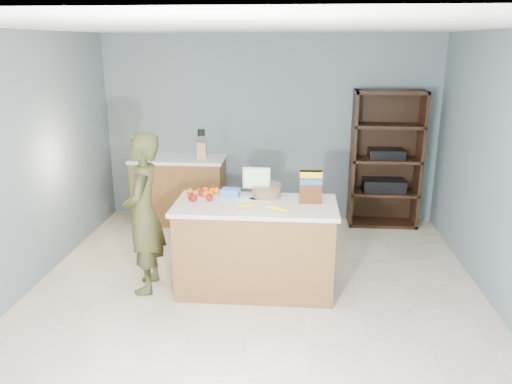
# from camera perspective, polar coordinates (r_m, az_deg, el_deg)

# --- Properties ---
(floor) EXTENTS (4.50, 5.00, 0.02)m
(floor) POSITION_cam_1_polar(r_m,az_deg,el_deg) (4.86, -0.35, -12.56)
(floor) COLOR beige
(floor) RESTS_ON ground
(walls) EXTENTS (4.52, 5.02, 2.51)m
(walls) POSITION_cam_1_polar(r_m,az_deg,el_deg) (4.30, -0.39, 6.98)
(walls) COLOR slate
(walls) RESTS_ON ground
(counter_peninsula) EXTENTS (1.56, 0.76, 0.90)m
(counter_peninsula) POSITION_cam_1_polar(r_m,az_deg,el_deg) (4.95, -0.05, -6.66)
(counter_peninsula) COLOR brown
(counter_peninsula) RESTS_ON ground
(back_cabinet) EXTENTS (1.24, 0.62, 0.90)m
(back_cabinet) POSITION_cam_1_polar(r_m,az_deg,el_deg) (6.89, -8.69, 0.30)
(back_cabinet) COLOR brown
(back_cabinet) RESTS_ON ground
(shelving_unit) EXTENTS (0.90, 0.40, 1.80)m
(shelving_unit) POSITION_cam_1_polar(r_m,az_deg,el_deg) (6.85, 14.51, 3.41)
(shelving_unit) COLOR black
(shelving_unit) RESTS_ON ground
(person) EXTENTS (0.44, 0.62, 1.58)m
(person) POSITION_cam_1_polar(r_m,az_deg,el_deg) (4.94, -12.74, -2.43)
(person) COLOR #3B3C1C
(person) RESTS_ON ground
(knife_block) EXTENTS (0.12, 0.10, 0.31)m
(knife_block) POSITION_cam_1_polar(r_m,az_deg,el_deg) (6.65, -6.21, 4.83)
(knife_block) COLOR tan
(knife_block) RESTS_ON back_cabinet
(envelopes) EXTENTS (0.37, 0.20, 0.00)m
(envelopes) POSITION_cam_1_polar(r_m,az_deg,el_deg) (4.90, -0.20, -0.85)
(envelopes) COLOR white
(envelopes) RESTS_ON counter_peninsula
(bananas) EXTENTS (0.50, 0.19, 0.04)m
(bananas) POSITION_cam_1_polar(r_m,az_deg,el_deg) (4.61, 0.66, -1.75)
(bananas) COLOR yellow
(bananas) RESTS_ON counter_peninsula
(apples) EXTENTS (0.25, 0.26, 0.07)m
(apples) POSITION_cam_1_polar(r_m,az_deg,el_deg) (4.91, -6.53, -0.50)
(apples) COLOR maroon
(apples) RESTS_ON counter_peninsula
(oranges) EXTENTS (0.33, 0.19, 0.07)m
(oranges) POSITION_cam_1_polar(r_m,az_deg,el_deg) (5.05, -5.77, 0.01)
(oranges) COLOR orange
(oranges) RESTS_ON counter_peninsula
(blue_carton) EXTENTS (0.19, 0.14, 0.08)m
(blue_carton) POSITION_cam_1_polar(r_m,az_deg,el_deg) (4.99, -2.94, -0.06)
(blue_carton) COLOR blue
(blue_carton) RESTS_ON counter_peninsula
(salad_bowl) EXTENTS (0.30, 0.30, 0.13)m
(salad_bowl) POSITION_cam_1_polar(r_m,az_deg,el_deg) (4.97, 1.23, 0.08)
(salad_bowl) COLOR #267219
(salad_bowl) RESTS_ON counter_peninsula
(tv) EXTENTS (0.28, 0.12, 0.28)m
(tv) POSITION_cam_1_polar(r_m,az_deg,el_deg) (5.03, 0.06, 1.50)
(tv) COLOR silver
(tv) RESTS_ON counter_peninsula
(cereal_box) EXTENTS (0.21, 0.09, 0.32)m
(cereal_box) POSITION_cam_1_polar(r_m,az_deg,el_deg) (4.77, 6.27, 0.85)
(cereal_box) COLOR #592B14
(cereal_box) RESTS_ON counter_peninsula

